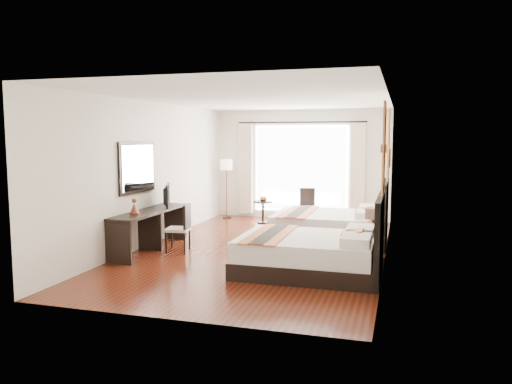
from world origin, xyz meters
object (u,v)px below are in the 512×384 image
(vase, at_px, (369,229))
(window_chair, at_px, (307,213))
(bed_far, at_px, (333,226))
(table_lamp, at_px, (372,215))
(console_desk, at_px, (150,230))
(television, at_px, (164,195))
(floor_lamp, at_px, (226,169))
(nightstand, at_px, (371,247))
(desk_chair, at_px, (179,237))
(bed_near, at_px, (314,252))
(side_table, at_px, (263,212))
(fruit_bowl, at_px, (263,200))

(vase, bearing_deg, window_chair, 116.06)
(bed_far, bearing_deg, window_chair, 114.38)
(window_chair, bearing_deg, bed_far, 11.98)
(table_lamp, bearing_deg, console_desk, -173.03)
(bed_far, height_order, vase, bed_far)
(television, height_order, floor_lamp, floor_lamp)
(floor_lamp, xyz_separation_m, window_chair, (2.18, -0.24, -1.03))
(nightstand, height_order, vase, vase)
(desk_chair, distance_m, window_chair, 4.00)
(bed_far, relative_size, floor_lamp, 1.45)
(bed_near, height_order, floor_lamp, floor_lamp)
(bed_far, xyz_separation_m, side_table, (-1.96, 1.74, -0.05))
(bed_near, distance_m, vase, 1.22)
(bed_far, xyz_separation_m, television, (-3.16, -1.18, 0.65))
(console_desk, distance_m, television, 0.81)
(television, xyz_separation_m, floor_lamp, (0.09, 3.39, 0.32))
(desk_chair, xyz_separation_m, window_chair, (1.74, 3.60, -0.01))
(bed_near, xyz_separation_m, nightstand, (0.82, 1.05, -0.08))
(television, bearing_deg, window_chair, -59.75)
(nightstand, height_order, floor_lamp, floor_lamp)
(desk_chair, relative_size, floor_lamp, 0.57)
(bed_far, bearing_deg, nightstand, -58.30)
(floor_lamp, distance_m, window_chair, 2.43)
(bed_near, xyz_separation_m, table_lamp, (0.82, 1.16, 0.45))
(nightstand, relative_size, fruit_bowl, 2.40)
(bed_near, relative_size, console_desk, 1.00)
(fruit_bowl, xyz_separation_m, window_chair, (1.06, 0.23, -0.31))
(nightstand, xyz_separation_m, vase, (-0.03, -0.15, 0.33))
(nightstand, distance_m, window_chair, 3.74)
(television, distance_m, fruit_bowl, 3.19)
(side_table, bearing_deg, nightstand, -47.87)
(vase, height_order, console_desk, console_desk)
(console_desk, height_order, floor_lamp, floor_lamp)
(bed_far, xyz_separation_m, nightstand, (0.83, -1.35, -0.09))
(nightstand, distance_m, vase, 0.36)
(television, relative_size, fruit_bowl, 3.75)
(nightstand, xyz_separation_m, fruit_bowl, (-2.78, 3.08, 0.33))
(bed_near, bearing_deg, console_desk, 168.20)
(nightstand, distance_m, desk_chair, 3.48)
(bed_near, bearing_deg, bed_far, 90.36)
(nightstand, relative_size, side_table, 0.91)
(television, distance_m, floor_lamp, 3.40)
(floor_lamp, distance_m, side_table, 1.59)
(bed_near, relative_size, desk_chair, 2.49)
(side_table, relative_size, fruit_bowl, 2.63)
(television, xyz_separation_m, fruit_bowl, (1.22, 2.92, -0.41))
(side_table, bearing_deg, table_lamp, -46.87)
(bed_near, xyz_separation_m, vase, (0.79, 0.90, 0.25))
(vase, bearing_deg, fruit_bowl, 130.41)
(table_lamp, relative_size, fruit_bowl, 1.89)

